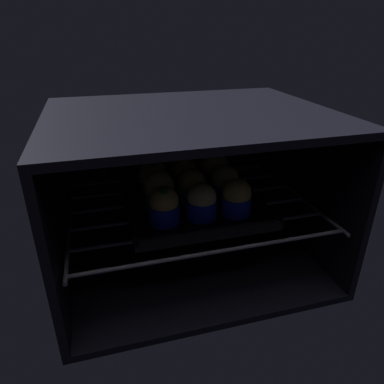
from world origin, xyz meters
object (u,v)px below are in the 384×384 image
(muffin_row1_col1, at_px, (193,187))
(muffin_row2_col2, at_px, (214,169))
(muffin_row2_col1, at_px, (184,174))
(muffin_row1_col2, at_px, (224,183))
(muffin_row0_col1, at_px, (201,202))
(muffin_row2_col0, at_px, (153,177))
(baking_tray, at_px, (192,203))
(muffin_row1_col0, at_px, (159,190))
(muffin_row0_col0, at_px, (164,206))
(muffin_row0_col2, at_px, (237,197))

(muffin_row1_col1, bearing_deg, muffin_row2_col2, 44.66)
(muffin_row1_col1, height_order, muffin_row2_col1, muffin_row2_col1)
(muffin_row1_col2, bearing_deg, muffin_row2_col2, 89.82)
(muffin_row0_col1, relative_size, muffin_row2_col0, 0.96)
(muffin_row0_col1, bearing_deg, baking_tray, 89.56)
(muffin_row1_col0, xyz_separation_m, muffin_row2_col1, (0.08, 0.08, -0.00))
(muffin_row0_col0, height_order, muffin_row0_col1, muffin_row0_col0)
(muffin_row1_col0, distance_m, muffin_row2_col0, 0.08)
(muffin_row0_col0, xyz_separation_m, muffin_row1_col0, (0.00, 0.07, 0.00))
(baking_tray, distance_m, muffin_row0_col2, 0.12)
(muffin_row0_col2, bearing_deg, baking_tray, 133.65)
(muffin_row0_col1, xyz_separation_m, muffin_row1_col2, (0.08, 0.07, 0.00))
(muffin_row0_col0, relative_size, muffin_row0_col1, 1.05)
(muffin_row0_col0, distance_m, muffin_row1_col0, 0.07)
(muffin_row0_col2, relative_size, muffin_row2_col1, 0.99)
(muffin_row1_col0, bearing_deg, muffin_row2_col0, 89.91)
(muffin_row0_col2, height_order, muffin_row2_col2, muffin_row2_col2)
(muffin_row1_col0, height_order, muffin_row1_col1, muffin_row1_col0)
(muffin_row0_col2, height_order, muffin_row1_col2, muffin_row0_col2)
(muffin_row2_col1, bearing_deg, baking_tray, -89.90)
(muffin_row2_col1, relative_size, muffin_row2_col2, 0.92)
(baking_tray, bearing_deg, muffin_row1_col0, -177.87)
(muffin_row1_col2, xyz_separation_m, muffin_row2_col0, (-0.15, 0.08, 0.00))
(muffin_row0_col0, height_order, muffin_row1_col1, muffin_row0_col0)
(muffin_row0_col2, relative_size, muffin_row1_col0, 0.96)
(muffin_row0_col0, relative_size, muffin_row1_col1, 1.02)
(muffin_row2_col2, bearing_deg, muffin_row0_col0, -136.76)
(muffin_row1_col0, relative_size, muffin_row1_col1, 1.07)
(muffin_row0_col0, relative_size, muffin_row2_col1, 0.98)
(muffin_row0_col1, xyz_separation_m, muffin_row1_col1, (0.00, 0.07, 0.00))
(muffin_row0_col1, distance_m, muffin_row2_col1, 0.15)
(muffin_row0_col0, distance_m, muffin_row1_col1, 0.11)
(muffin_row0_col0, height_order, muffin_row1_col2, same)
(muffin_row0_col2, bearing_deg, muffin_row0_col0, 178.29)
(baking_tray, height_order, muffin_row0_col1, muffin_row0_col1)
(muffin_row2_col0, bearing_deg, muffin_row1_col0, -90.09)
(muffin_row2_col1, height_order, muffin_row2_col2, muffin_row2_col2)
(muffin_row0_col2, relative_size, muffin_row1_col2, 1.02)
(baking_tray, bearing_deg, muffin_row1_col1, -6.28)
(muffin_row0_col1, bearing_deg, muffin_row1_col2, 43.23)
(baking_tray, relative_size, muffin_row1_col2, 3.76)
(muffin_row1_col0, distance_m, muffin_row2_col2, 0.17)
(muffin_row0_col2, xyz_separation_m, muffin_row2_col0, (-0.15, 0.15, -0.00))
(muffin_row0_col2, relative_size, muffin_row1_col1, 1.03)
(muffin_row1_col1, bearing_deg, muffin_row0_col0, -138.11)
(muffin_row2_col1, distance_m, muffin_row2_col2, 0.08)
(baking_tray, distance_m, muffin_row1_col1, 0.04)
(muffin_row1_col0, xyz_separation_m, muffin_row2_col0, (0.00, 0.08, -0.00))
(muffin_row2_col1, bearing_deg, muffin_row0_col2, -63.59)
(muffin_row1_col0, relative_size, muffin_row2_col2, 0.95)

